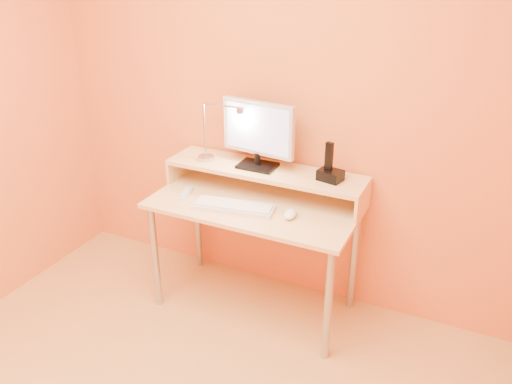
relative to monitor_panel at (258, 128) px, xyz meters
The scene contains 25 objects.
wall_back 0.21m from the monitor_panel, 72.93° to the left, with size 3.00×0.04×2.50m, color orange.
desk_leg_fl 1.01m from the monitor_panel, 140.70° to the right, with size 0.04×0.04×0.69m, color #A6A7AF.
desk_leg_fr 1.06m from the monitor_panel, 34.39° to the right, with size 0.04×0.04×0.69m, color #A6A7AF.
desk_leg_bl 0.92m from the monitor_panel, 169.81° to the left, with size 0.04×0.04×0.69m, color #A6A7AF.
desk_leg_br 0.98m from the monitor_panel, ahead, with size 0.04×0.04×0.69m, color #A6A7AF.
desk_lower 0.44m from the monitor_panel, 72.93° to the right, with size 1.20×0.60×0.03m, color #E6BA75.
shelf_riser_left 0.63m from the monitor_panel, behind, with size 0.02×0.30×0.14m, color #E6BA75.
shelf_riser_right 0.72m from the monitor_panel, ahead, with size 0.02×0.30×0.14m, color #E6BA75.
desk_shelf 0.26m from the monitor_panel, 11.51° to the right, with size 1.20×0.30×0.03m, color #E6BA75.
monitor_foot 0.23m from the monitor_panel, 90.00° to the right, with size 0.22×0.16×0.02m, color black.
monitor_neck 0.19m from the monitor_panel, 90.00° to the right, with size 0.04×0.04×0.07m, color black.
monitor_panel is the anchor object (origin of this frame).
monitor_back 0.02m from the monitor_panel, 90.00° to the left, with size 0.41×0.01×0.26m, color black.
monitor_screen 0.02m from the monitor_panel, 90.00° to the right, with size 0.42×0.00×0.27m, color #AFB5E6.
lamp_base 0.40m from the monitor_panel, behind, with size 0.10×0.10×0.03m, color #A6A7AF.
lamp_post 0.34m from the monitor_panel, behind, with size 0.01×0.01×0.33m, color #A6A7AF.
lamp_arm 0.25m from the monitor_panel, 169.41° to the right, with size 0.01×0.01×0.24m, color #A6A7AF.
lamp_head 0.14m from the monitor_panel, 156.94° to the right, with size 0.04×0.04×0.03m, color #A6A7AF.
lamp_bulb 0.13m from the monitor_panel, 156.94° to the right, with size 0.03×0.03×0.00m, color #FFEAC6.
phone_dock 0.49m from the monitor_panel, ahead, with size 0.13×0.10×0.06m, color black.
phone_handset 0.44m from the monitor_panel, ahead, with size 0.04×0.03×0.16m, color black.
phone_led 0.54m from the monitor_panel, ahead, with size 0.01×0.00×0.04m, color #2963FE.
keyboard 0.47m from the monitor_panel, 94.89° to the right, with size 0.46×0.15×0.02m, color silver.
mouse 0.54m from the monitor_panel, 37.55° to the right, with size 0.07×0.12×0.04m, color white.
remote_control 0.58m from the monitor_panel, 147.57° to the right, with size 0.04×0.17×0.02m, color silver.
Camera 1 is at (1.14, -1.20, 2.04)m, focal length 35.99 mm.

